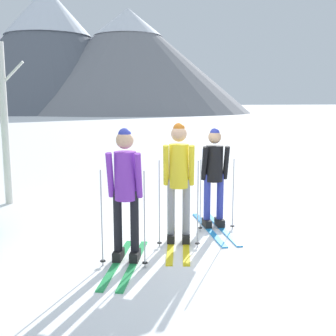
{
  "coord_description": "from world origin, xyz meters",
  "views": [
    {
      "loc": [
        -1.73,
        -5.45,
        2.06
      ],
      "look_at": [
        0.14,
        0.45,
        1.05
      ],
      "focal_mm": 43.93,
      "sensor_mm": 36.0,
      "label": 1
    }
  ],
  "objects_px": {
    "birch_tree_slender": "(5,123)",
    "skier_in_yellow": "(179,176)",
    "skier_in_black": "(214,173)",
    "skier_in_purple": "(126,187)"
  },
  "relations": [
    {
      "from": "skier_in_yellow",
      "to": "birch_tree_slender",
      "type": "distance_m",
      "value": 4.18
    },
    {
      "from": "skier_in_black",
      "to": "skier_in_purple",
      "type": "bearing_deg",
      "value": -148.87
    },
    {
      "from": "skier_in_black",
      "to": "birch_tree_slender",
      "type": "distance_m",
      "value": 4.35
    },
    {
      "from": "birch_tree_slender",
      "to": "skier_in_yellow",
      "type": "bearing_deg",
      "value": -52.43
    },
    {
      "from": "skier_in_purple",
      "to": "skier_in_yellow",
      "type": "height_order",
      "value": "skier_in_yellow"
    },
    {
      "from": "skier_in_purple",
      "to": "skier_in_yellow",
      "type": "distance_m",
      "value": 0.98
    },
    {
      "from": "skier_in_yellow",
      "to": "skier_in_black",
      "type": "relative_size",
      "value": 0.98
    },
    {
      "from": "skier_in_purple",
      "to": "birch_tree_slender",
      "type": "xyz_separation_m",
      "value": [
        -1.65,
        3.73,
        0.65
      ]
    },
    {
      "from": "skier_in_purple",
      "to": "skier_in_yellow",
      "type": "relative_size",
      "value": 0.98
    },
    {
      "from": "skier_in_black",
      "to": "birch_tree_slender",
      "type": "height_order",
      "value": "birch_tree_slender"
    }
  ]
}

